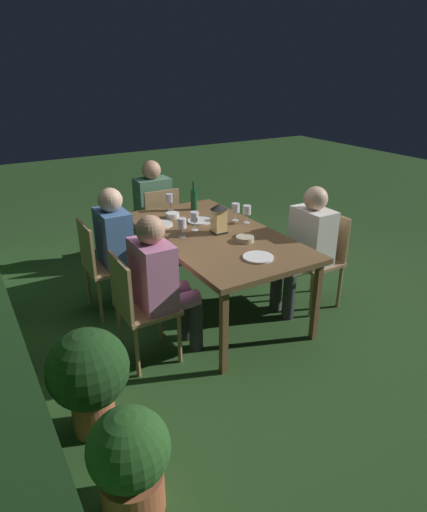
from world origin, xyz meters
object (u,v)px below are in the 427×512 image
at_px(person_in_cream, 306,244).
at_px(green_bottle_on_table, 194,199).
at_px(potted_plant_by_hedge, 130,460).
at_px(dining_table, 214,238).
at_px(person_in_pink, 161,280).
at_px(person_in_blue, 121,243).
at_px(chair_side_left_a, 321,255).
at_px(wine_glass_b, 170,199).
at_px(wine_glass_e, 247,211).
at_px(plate_a, 159,225).
at_px(chair_side_right_b, 102,263).
at_px(wine_glass_a, 182,224).
at_px(wine_glass_c, 195,218).
at_px(bowl_olives, 245,239).
at_px(bowl_bread, 173,215).
at_px(plate_b, 258,257).
at_px(wine_glass_d, 236,209).
at_px(potted_plant_corner, 89,375).
at_px(chair_side_right_a, 138,304).
at_px(plate_c, 200,221).
at_px(person_in_green, 151,204).
at_px(chair_head_far, 159,222).
at_px(lantern_centerpiece, 219,217).

distance_m(person_in_cream, green_bottle_on_table, 1.26).
bearing_deg(potted_plant_by_hedge, dining_table, -41.84).
xyz_separation_m(person_in_pink, person_in_blue, (0.86, 0.00, 0.00)).
xyz_separation_m(chair_side_left_a, wine_glass_b, (1.23, 0.94, 0.37)).
bearing_deg(wine_glass_e, plate_a, 64.39).
bearing_deg(wine_glass_e, person_in_pink, 114.64).
bearing_deg(chair_side_right_b, wine_glass_a, -121.09).
height_order(wine_glass_a, wine_glass_c, same).
relative_size(plate_a, bowl_olives, 1.59).
bearing_deg(wine_glass_b, bowl_bread, 159.26).
bearing_deg(dining_table, plate_b, -178.72).
bearing_deg(wine_glass_d, potted_plant_by_hedge, 135.01).
distance_m(person_in_pink, plate_b, 0.76).
bearing_deg(person_in_pink, potted_plant_corner, 125.69).
bearing_deg(potted_plant_by_hedge, wine_glass_d, -44.99).
bearing_deg(person_in_cream, chair_side_right_a, 90.00).
bearing_deg(plate_c, chair_side_right_a, 128.87).
relative_size(person_in_cream, plate_a, 4.72).
bearing_deg(wine_glass_b, wine_glass_a, 161.84).
xyz_separation_m(person_in_green, plate_c, (-1.07, -0.05, 0.11)).
relative_size(chair_side_right_a, wine_glass_e, 5.15).
xyz_separation_m(chair_side_left_a, bowl_olives, (0.12, 0.78, 0.27)).
distance_m(chair_head_far, wine_glass_b, 0.54).
relative_size(wine_glass_b, potted_plant_corner, 0.24).
relative_size(chair_side_right_a, plate_a, 3.57).
height_order(wine_glass_d, bowl_bread, wine_glass_d).
relative_size(wine_glass_c, plate_c, 0.73).
bearing_deg(bowl_bread, wine_glass_d, -128.49).
height_order(chair_head_far, wine_glass_a, wine_glass_a).
distance_m(plate_c, potted_plant_corner, 1.98).
bearing_deg(bowl_bread, dining_table, -167.95).
height_order(wine_glass_d, potted_plant_corner, wine_glass_d).
bearing_deg(plate_b, lantern_centerpiece, -2.95).
distance_m(person_in_blue, plate_c, 0.76).
height_order(chair_side_right_b, person_in_blue, person_in_blue).
bearing_deg(bowl_olives, person_in_blue, 48.52).
bearing_deg(bowl_bread, plate_a, 124.54).
bearing_deg(potted_plant_corner, bowl_olives, -67.55).
relative_size(green_bottle_on_table, plate_c, 1.25).
bearing_deg(potted_plant_corner, person_in_pink, -54.31).
height_order(chair_head_far, potted_plant_by_hedge, chair_head_far).
distance_m(dining_table, wine_glass_b, 0.82).
bearing_deg(wine_glass_a, plate_c, -49.60).
relative_size(bowl_bread, potted_plant_corner, 0.19).
xyz_separation_m(dining_table, potted_plant_by_hedge, (-1.58, 1.42, -0.36)).
bearing_deg(chair_side_left_a, wine_glass_e, 43.77).
bearing_deg(person_in_cream, plate_b, 107.62).
xyz_separation_m(person_in_green, lantern_centerpiece, (-1.41, -0.05, 0.25)).
bearing_deg(person_in_cream, plate_c, 40.88).
xyz_separation_m(dining_table, wine_glass_a, (0.06, 0.28, 0.17)).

